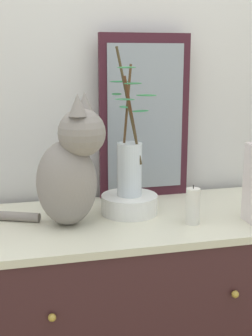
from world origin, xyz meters
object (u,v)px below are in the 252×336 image
(sideboard, at_px, (126,326))
(cat_sitting, at_px, (70,169))
(mirror_leaning, at_px, (145,117))
(bowl_porcelain, at_px, (129,204))
(candle_pillar, at_px, (193,206))
(vase_glass_clear, at_px, (129,161))

(sideboard, distance_m, cat_sitting, 0.65)
(mirror_leaning, xyz_separation_m, bowl_porcelain, (-0.11, -0.20, -0.29))
(sideboard, height_order, candle_pillar, candle_pillar)
(cat_sitting, relative_size, bowl_porcelain, 2.18)
(bowl_porcelain, bearing_deg, candle_pillar, -41.80)
(cat_sitting, bearing_deg, vase_glass_clear, 16.73)
(cat_sitting, height_order, vase_glass_clear, vase_glass_clear)
(sideboard, bearing_deg, vase_glass_clear, 62.57)
(vase_glass_clear, bearing_deg, mirror_leaning, 61.01)
(bowl_porcelain, bearing_deg, mirror_leaning, 60.94)
(cat_sitting, xyz_separation_m, bowl_porcelain, (0.22, 0.07, -0.16))
(vase_glass_clear, bearing_deg, cat_sitting, -163.27)
(mirror_leaning, height_order, bowl_porcelain, mirror_leaning)
(vase_glass_clear, height_order, candle_pillar, vase_glass_clear)
(sideboard, xyz_separation_m, candle_pillar, (0.20, -0.11, 0.49))
(cat_sitting, bearing_deg, bowl_porcelain, 17.18)
(vase_glass_clear, relative_size, candle_pillar, 3.83)
(bowl_porcelain, xyz_separation_m, vase_glass_clear, (-0.00, -0.00, 0.16))
(cat_sitting, bearing_deg, mirror_leaning, 39.14)
(mirror_leaning, distance_m, candle_pillar, 0.45)
(candle_pillar, bearing_deg, mirror_leaning, 100.51)
(cat_sitting, xyz_separation_m, candle_pillar, (0.40, -0.09, -0.13))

